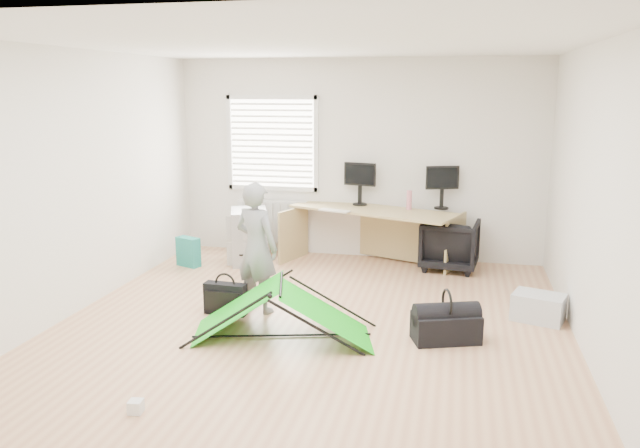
% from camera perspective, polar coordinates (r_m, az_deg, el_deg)
% --- Properties ---
extents(ground, '(5.50, 5.50, 0.00)m').
position_cam_1_polar(ground, '(6.24, -0.81, -9.33)').
color(ground, tan).
rests_on(ground, ground).
extents(back_wall, '(5.00, 0.02, 2.70)m').
position_cam_1_polar(back_wall, '(8.55, 3.46, 5.91)').
color(back_wall, silver).
rests_on(back_wall, ground).
extents(window, '(1.20, 0.06, 1.20)m').
position_cam_1_polar(window, '(8.76, -4.39, 7.36)').
color(window, silver).
rests_on(window, back_wall).
extents(radiator, '(1.00, 0.12, 0.60)m').
position_cam_1_polar(radiator, '(8.89, -4.35, 0.26)').
color(radiator, silver).
rests_on(radiator, back_wall).
extents(desk, '(2.30, 1.40, 0.75)m').
position_cam_1_polar(desk, '(8.29, 4.79, -1.17)').
color(desk, tan).
rests_on(desk, ground).
extents(filing_cabinet, '(0.64, 0.74, 0.72)m').
position_cam_1_polar(filing_cabinet, '(8.41, -6.48, -1.11)').
color(filing_cabinet, '#999C9E').
rests_on(filing_cabinet, ground).
extents(monitor_left, '(0.45, 0.19, 0.42)m').
position_cam_1_polar(monitor_left, '(8.46, 3.67, 3.16)').
color(monitor_left, black).
rests_on(monitor_left, desk).
extents(monitor_right, '(0.44, 0.24, 0.42)m').
position_cam_1_polar(monitor_right, '(8.33, 11.08, 2.79)').
color(monitor_right, black).
rests_on(monitor_right, desk).
extents(keyboard, '(0.43, 0.25, 0.02)m').
position_cam_1_polar(keyboard, '(8.03, 1.34, 1.23)').
color(keyboard, beige).
rests_on(keyboard, desk).
extents(thermos, '(0.08, 0.08, 0.25)m').
position_cam_1_polar(thermos, '(8.23, 8.16, 2.18)').
color(thermos, '#D27585').
rests_on(thermos, desk).
extents(office_chair, '(0.77, 0.79, 0.65)m').
position_cam_1_polar(office_chair, '(8.22, 11.79, -1.85)').
color(office_chair, black).
rests_on(office_chair, ground).
extents(person, '(0.58, 0.48, 1.37)m').
position_cam_1_polar(person, '(6.49, -5.83, -2.17)').
color(person, gray).
rests_on(person, ground).
extents(kite, '(1.82, 1.15, 0.52)m').
position_cam_1_polar(kite, '(5.91, -3.54, -7.91)').
color(kite, '#12C015').
rests_on(kite, ground).
extents(storage_crate, '(0.57, 0.48, 0.27)m').
position_cam_1_polar(storage_crate, '(6.72, 19.35, -7.19)').
color(storage_crate, silver).
rests_on(storage_crate, ground).
extents(tote_bag, '(0.35, 0.26, 0.39)m').
position_cam_1_polar(tote_bag, '(8.39, -11.95, -2.50)').
color(tote_bag, '#1C7D73').
rests_on(tote_bag, ground).
extents(laptop_bag, '(0.45, 0.16, 0.33)m').
position_cam_1_polar(laptop_bag, '(6.58, -8.63, -6.76)').
color(laptop_bag, black).
rests_on(laptop_bag, ground).
extents(white_box, '(0.11, 0.11, 0.10)m').
position_cam_1_polar(white_box, '(4.88, -16.49, -15.72)').
color(white_box, silver).
rests_on(white_box, ground).
extents(duffel_bag, '(0.67, 0.49, 0.26)m').
position_cam_1_polar(duffel_bag, '(5.96, 11.44, -9.27)').
color(duffel_bag, black).
rests_on(duffel_bag, ground).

